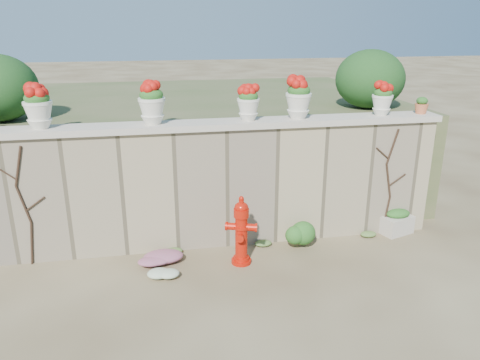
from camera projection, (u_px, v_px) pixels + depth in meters
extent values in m
plane|color=#4F3D27|center=(217.00, 302.00, 6.32)|extent=(80.00, 80.00, 0.00)
cube|color=#9A8966|center=(201.00, 188.00, 7.67)|extent=(8.00, 0.40, 2.00)
cube|color=beige|center=(199.00, 125.00, 7.33)|extent=(8.10, 0.52, 0.10)
cube|color=#384C23|center=(186.00, 141.00, 10.64)|extent=(9.00, 6.00, 2.00)
ellipsoid|color=#143814|center=(370.00, 79.00, 8.88)|extent=(1.30, 1.30, 1.10)
cylinder|color=black|center=(32.00, 243.00, 7.21)|extent=(0.12, 0.04, 0.70)
cylinder|color=black|center=(24.00, 205.00, 6.99)|extent=(0.17, 0.04, 0.61)
cylinder|color=black|center=(18.00, 166.00, 6.80)|extent=(0.18, 0.04, 0.61)
cylinder|color=black|center=(35.00, 204.00, 7.02)|extent=(0.30, 0.02, 0.22)
cylinder|color=black|center=(6.00, 173.00, 6.80)|extent=(0.25, 0.02, 0.21)
cylinder|color=black|center=(386.00, 215.00, 8.25)|extent=(0.12, 0.04, 0.70)
cylinder|color=black|center=(388.00, 181.00, 8.03)|extent=(0.17, 0.04, 0.61)
cylinder|color=black|center=(393.00, 147.00, 7.84)|extent=(0.18, 0.04, 0.61)
cylinder|color=black|center=(397.00, 180.00, 8.06)|extent=(0.30, 0.02, 0.22)
cylinder|color=black|center=(382.00, 153.00, 7.84)|extent=(0.25, 0.02, 0.21)
cylinder|color=#B31306|center=(241.00, 261.00, 7.35)|extent=(0.31, 0.31, 0.06)
cylinder|color=#B31306|center=(241.00, 237.00, 7.21)|extent=(0.19, 0.19, 0.69)
cylinder|color=#B31306|center=(241.00, 227.00, 7.15)|extent=(0.23, 0.23, 0.04)
cylinder|color=#B31306|center=(241.00, 213.00, 7.08)|extent=(0.23, 0.23, 0.13)
ellipsoid|color=#B31306|center=(241.00, 206.00, 7.04)|extent=(0.21, 0.21, 0.16)
cylinder|color=#B31306|center=(241.00, 200.00, 7.01)|extent=(0.08, 0.08, 0.11)
cylinder|color=#B31306|center=(231.00, 226.00, 7.17)|extent=(0.18, 0.16, 0.11)
cylinder|color=#B31306|center=(251.00, 227.00, 7.14)|extent=(0.18, 0.16, 0.11)
cylinder|color=#B31306|center=(240.00, 237.00, 7.08)|extent=(0.13, 0.14, 0.10)
cube|color=beige|center=(397.00, 225.00, 8.32)|extent=(0.62, 0.48, 0.32)
ellipsoid|color=#1E5119|center=(398.00, 214.00, 8.25)|extent=(0.48, 0.38, 0.17)
ellipsoid|color=#1E5119|center=(298.00, 234.00, 7.67)|extent=(0.61, 0.55, 0.58)
ellipsoid|color=#CB2891|center=(155.00, 259.00, 7.24)|extent=(0.86, 0.57, 0.23)
ellipsoid|color=white|center=(164.00, 272.00, 6.90)|extent=(0.48, 0.38, 0.17)
ellipsoid|color=#1E5119|center=(37.00, 98.00, 6.75)|extent=(0.36, 0.36, 0.21)
ellipsoid|color=#B4120B|center=(36.00, 92.00, 6.73)|extent=(0.31, 0.31, 0.22)
ellipsoid|color=#1E5119|center=(151.00, 95.00, 7.04)|extent=(0.36, 0.36, 0.21)
ellipsoid|color=#B4120B|center=(151.00, 89.00, 7.01)|extent=(0.31, 0.31, 0.22)
ellipsoid|color=#1E5119|center=(248.00, 96.00, 7.33)|extent=(0.31, 0.31, 0.18)
ellipsoid|color=#B4120B|center=(248.00, 91.00, 7.30)|extent=(0.27, 0.27, 0.19)
ellipsoid|color=#1E5119|center=(299.00, 90.00, 7.45)|extent=(0.36, 0.36, 0.22)
ellipsoid|color=#B4120B|center=(299.00, 85.00, 7.42)|extent=(0.32, 0.32, 0.23)
ellipsoid|color=#1E5119|center=(383.00, 93.00, 7.73)|extent=(0.30, 0.30, 0.18)
ellipsoid|color=#B4120B|center=(383.00, 88.00, 7.71)|extent=(0.26, 0.26, 0.19)
ellipsoid|color=#1E5119|center=(422.00, 101.00, 7.92)|extent=(0.19, 0.19, 0.13)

